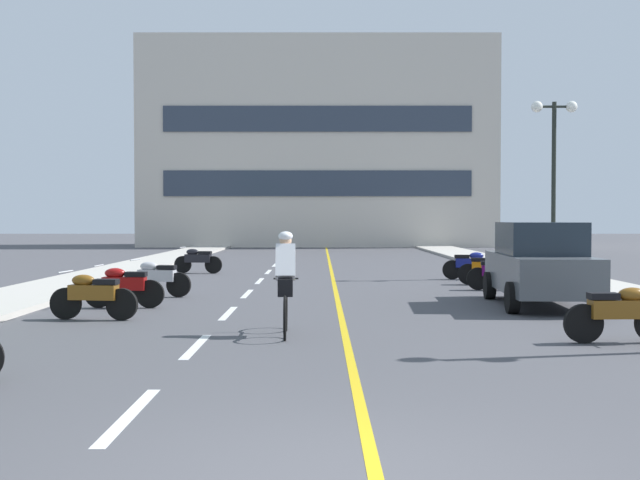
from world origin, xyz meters
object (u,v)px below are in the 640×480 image
(parked_car_near, at_px, (538,264))
(motorcycle_4, at_px, (155,277))
(motorcycle_6, at_px, (487,268))
(motorcycle_5, at_px, (498,272))
(motorcycle_3, at_px, (122,286))
(cyclist_rider, at_px, (284,281))
(street_lamp_mid, at_px, (553,149))
(motorcycle_2, at_px, (92,295))
(motorcycle_8, at_px, (196,260))
(motorcycle_1, at_px, (619,312))
(motorcycle_7, at_px, (469,264))

(parked_car_near, height_order, motorcycle_4, parked_car_near)
(parked_car_near, relative_size, motorcycle_6, 2.53)
(motorcycle_5, height_order, motorcycle_6, same)
(motorcycle_4, bearing_deg, motorcycle_5, 11.24)
(motorcycle_3, distance_m, motorcycle_6, 10.66)
(motorcycle_4, distance_m, cyclist_rider, 7.01)
(parked_car_near, xyz_separation_m, motorcycle_6, (0.05, 5.34, -0.44))
(parked_car_near, bearing_deg, street_lamp_mid, 71.23)
(motorcycle_2, xyz_separation_m, motorcycle_4, (0.29, 4.25, 0.00))
(street_lamp_mid, relative_size, motorcycle_8, 3.25)
(street_lamp_mid, height_order, motorcycle_4, street_lamp_mid)
(street_lamp_mid, height_order, parked_car_near, street_lamp_mid)
(street_lamp_mid, bearing_deg, motorcycle_1, -102.57)
(motorcycle_5, height_order, motorcycle_8, same)
(motorcycle_2, xyz_separation_m, motorcycle_8, (0.01, 12.28, 0.00))
(motorcycle_2, relative_size, motorcycle_3, 1.00)
(motorcycle_2, bearing_deg, cyclist_rider, -26.74)
(motorcycle_7, bearing_deg, motorcycle_3, -139.22)
(motorcycle_5, xyz_separation_m, cyclist_rider, (-5.32, -7.84, 0.41))
(motorcycle_5, relative_size, motorcycle_7, 1.00)
(cyclist_rider, bearing_deg, motorcycle_1, -9.11)
(street_lamp_mid, xyz_separation_m, motorcycle_1, (-2.86, -12.84, -3.64))
(motorcycle_3, height_order, cyclist_rider, cyclist_rider)
(street_lamp_mid, xyz_separation_m, parked_car_near, (-2.67, -7.85, -3.20))
(motorcycle_8, xyz_separation_m, cyclist_rider, (3.68, -14.14, 0.41))
(motorcycle_3, bearing_deg, cyclist_rider, -46.44)
(street_lamp_mid, height_order, motorcycle_1, street_lamp_mid)
(motorcycle_2, height_order, motorcycle_5, same)
(motorcycle_1, xyz_separation_m, motorcycle_2, (-8.84, 2.69, 0.00))
(motorcycle_8, distance_m, cyclist_rider, 14.62)
(motorcycle_1, height_order, motorcycle_5, same)
(motorcycle_8, bearing_deg, motorcycle_1, -59.48)
(street_lamp_mid, bearing_deg, motorcycle_3, -144.70)
(motorcycle_3, xyz_separation_m, motorcycle_5, (8.93, 4.05, 0.00))
(street_lamp_mid, bearing_deg, motorcycle_5, -122.70)
(street_lamp_mid, distance_m, motorcycle_1, 13.65)
(motorcycle_3, bearing_deg, motorcycle_6, 32.43)
(parked_car_near, relative_size, motorcycle_8, 2.53)
(motorcycle_3, xyz_separation_m, motorcycle_4, (0.20, 2.31, 0.00))
(motorcycle_8, bearing_deg, motorcycle_2, -90.06)
(motorcycle_4, xyz_separation_m, motorcycle_5, (8.73, 1.73, 0.00))
(cyclist_rider, bearing_deg, motorcycle_3, 133.56)
(street_lamp_mid, distance_m, parked_car_near, 8.88)
(motorcycle_3, distance_m, motorcycle_8, 10.35)
(motorcycle_4, bearing_deg, motorcycle_8, 91.95)
(motorcycle_4, distance_m, motorcycle_8, 8.04)
(motorcycle_5, distance_m, cyclist_rider, 9.49)
(street_lamp_mid, bearing_deg, motorcycle_8, 169.71)
(parked_car_near, distance_m, motorcycle_6, 5.36)
(parked_car_near, distance_m, motorcycle_5, 3.70)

